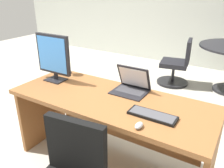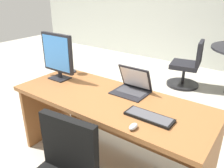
{
  "view_description": "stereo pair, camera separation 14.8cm",
  "coord_description": "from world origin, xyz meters",
  "px_view_note": "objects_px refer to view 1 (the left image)",
  "views": [
    {
      "loc": [
        0.98,
        -1.56,
        1.67
      ],
      "look_at": [
        0.0,
        0.04,
        0.87
      ],
      "focal_mm": 37.11,
      "sensor_mm": 36.0,
      "label": 1
    },
    {
      "loc": [
        1.1,
        -1.47,
        1.67
      ],
      "look_at": [
        0.0,
        0.04,
        0.87
      ],
      "focal_mm": 37.11,
      "sensor_mm": 36.0,
      "label": 2
    }
  ],
  "objects_px": {
    "desk_lamp": "(63,52)",
    "mouse": "(139,125)",
    "desk": "(113,115)",
    "monitor": "(53,56)",
    "laptop": "(132,84)",
    "keyboard": "(152,115)",
    "meeting_chair_far": "(177,67)"
  },
  "relations": [
    {
      "from": "keyboard",
      "to": "meeting_chair_far",
      "type": "height_order",
      "value": "meeting_chair_far"
    },
    {
      "from": "laptop",
      "to": "keyboard",
      "type": "height_order",
      "value": "laptop"
    },
    {
      "from": "laptop",
      "to": "meeting_chair_far",
      "type": "height_order",
      "value": "laptop"
    },
    {
      "from": "desk",
      "to": "mouse",
      "type": "bearing_deg",
      "value": -38.89
    },
    {
      "from": "desk",
      "to": "laptop",
      "type": "bearing_deg",
      "value": 62.91
    },
    {
      "from": "laptop",
      "to": "mouse",
      "type": "distance_m",
      "value": 0.62
    },
    {
      "from": "mouse",
      "to": "meeting_chair_far",
      "type": "distance_m",
      "value": 2.77
    },
    {
      "from": "monitor",
      "to": "desk_lamp",
      "type": "bearing_deg",
      "value": 104.85
    },
    {
      "from": "desk",
      "to": "keyboard",
      "type": "bearing_deg",
      "value": -18.42
    },
    {
      "from": "desk",
      "to": "keyboard",
      "type": "relative_size",
      "value": 4.93
    },
    {
      "from": "monitor",
      "to": "desk_lamp",
      "type": "distance_m",
      "value": 0.2
    },
    {
      "from": "desk_lamp",
      "to": "keyboard",
      "type": "bearing_deg",
      "value": -16.11
    },
    {
      "from": "desk",
      "to": "meeting_chair_far",
      "type": "relative_size",
      "value": 2.23
    },
    {
      "from": "mouse",
      "to": "meeting_chair_far",
      "type": "bearing_deg",
      "value": 100.62
    },
    {
      "from": "monitor",
      "to": "keyboard",
      "type": "distance_m",
      "value": 1.18
    },
    {
      "from": "keyboard",
      "to": "desk_lamp",
      "type": "distance_m",
      "value": 1.27
    },
    {
      "from": "desk",
      "to": "mouse",
      "type": "height_order",
      "value": "mouse"
    },
    {
      "from": "laptop",
      "to": "mouse",
      "type": "relative_size",
      "value": 3.64
    },
    {
      "from": "laptop",
      "to": "meeting_chair_far",
      "type": "bearing_deg",
      "value": 94.76
    },
    {
      "from": "desk",
      "to": "monitor",
      "type": "height_order",
      "value": "monitor"
    },
    {
      "from": "meeting_chair_far",
      "to": "mouse",
      "type": "bearing_deg",
      "value": -79.38
    },
    {
      "from": "desk_lamp",
      "to": "mouse",
      "type": "bearing_deg",
      "value": -24.59
    },
    {
      "from": "desk_lamp",
      "to": "desk",
      "type": "bearing_deg",
      "value": -14.73
    },
    {
      "from": "meeting_chair_far",
      "to": "desk",
      "type": "bearing_deg",
      "value": -87.98
    },
    {
      "from": "desk",
      "to": "monitor",
      "type": "bearing_deg",
      "value": 179.68
    },
    {
      "from": "mouse",
      "to": "desk",
      "type": "bearing_deg",
      "value": 141.11
    },
    {
      "from": "keyboard",
      "to": "desk",
      "type": "bearing_deg",
      "value": 161.58
    },
    {
      "from": "desk",
      "to": "desk_lamp",
      "type": "relative_size",
      "value": 5.29
    },
    {
      "from": "desk",
      "to": "meeting_chair_far",
      "type": "distance_m",
      "value": 2.36
    },
    {
      "from": "desk",
      "to": "laptop",
      "type": "height_order",
      "value": "laptop"
    },
    {
      "from": "monitor",
      "to": "keyboard",
      "type": "xyz_separation_m",
      "value": [
        1.15,
        -0.15,
        -0.25
      ]
    },
    {
      "from": "monitor",
      "to": "desk_lamp",
      "type": "xyz_separation_m",
      "value": [
        -0.05,
        0.19,
        -0.02
      ]
    }
  ]
}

